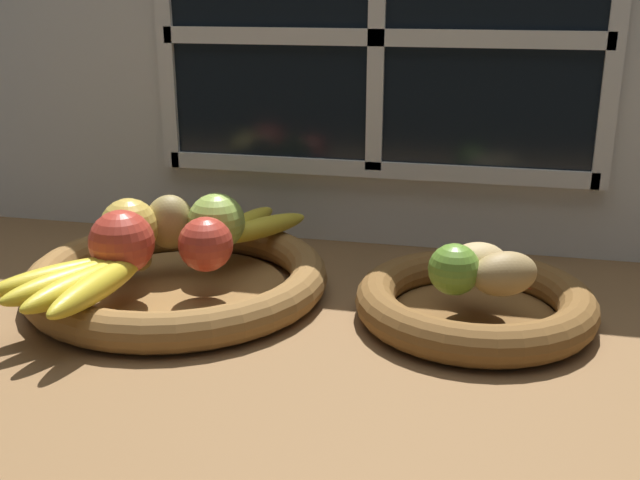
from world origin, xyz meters
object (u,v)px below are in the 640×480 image
at_px(apple_red_front, 122,242).
at_px(potato_large, 477,264).
at_px(banana_bunch_back, 241,225).
at_px(pear_brown, 170,222).
at_px(potato_small, 505,275).
at_px(apple_red_right, 205,245).
at_px(chili_pepper, 486,276).
at_px(fruit_bowl_left, 178,278).
at_px(fruit_bowl_right, 475,303).
at_px(apple_golden_left, 129,227).
at_px(apple_green_back, 216,222).
at_px(banana_bunch_front, 83,280).
at_px(lime_near, 454,269).

relative_size(apple_red_front, potato_large, 1.09).
bearing_deg(apple_red_front, banana_bunch_back, 62.11).
xyz_separation_m(pear_brown, potato_small, (0.43, -0.07, -0.01)).
bearing_deg(apple_red_front, apple_red_right, 17.86).
distance_m(pear_brown, chili_pepper, 0.41).
relative_size(fruit_bowl_left, chili_pepper, 3.16).
distance_m(fruit_bowl_right, pear_brown, 0.41).
bearing_deg(apple_golden_left, potato_small, -4.30).
height_order(apple_golden_left, potato_small, apple_golden_left).
xyz_separation_m(apple_green_back, potato_large, (0.34, -0.05, -0.01)).
relative_size(pear_brown, chili_pepper, 0.60).
bearing_deg(fruit_bowl_left, banana_bunch_back, 66.64).
relative_size(banana_bunch_front, potato_small, 2.47).
bearing_deg(banana_bunch_back, fruit_bowl_left, -113.36).
distance_m(fruit_bowl_right, potato_small, 0.07).
xyz_separation_m(apple_green_back, potato_small, (0.37, -0.08, -0.01)).
bearing_deg(lime_near, pear_brown, 168.35).
xyz_separation_m(fruit_bowl_left, apple_green_back, (0.04, 0.05, 0.06)).
xyz_separation_m(apple_red_right, banana_bunch_front, (-0.11, -0.10, -0.02)).
xyz_separation_m(apple_red_right, lime_near, (0.30, -0.01, -0.00)).
relative_size(apple_red_front, chili_pepper, 0.65).
bearing_deg(potato_small, apple_green_back, 167.64).
distance_m(apple_red_right, lime_near, 0.30).
bearing_deg(fruit_bowl_right, apple_red_right, -174.79).
xyz_separation_m(apple_golden_left, banana_bunch_front, (0.01, -0.13, -0.02)).
relative_size(pear_brown, banana_bunch_back, 0.42).
height_order(apple_green_back, chili_pepper, apple_green_back).
relative_size(fruit_bowl_left, potato_large, 5.32).
relative_size(apple_red_right, banana_bunch_back, 0.39).
bearing_deg(fruit_bowl_right, apple_green_back, 171.56).
relative_size(fruit_bowl_right, lime_near, 4.81).
height_order(fruit_bowl_left, pear_brown, pear_brown).
bearing_deg(fruit_bowl_right, chili_pepper, 24.69).
height_order(pear_brown, lime_near, pear_brown).
relative_size(potato_large, chili_pepper, 0.59).
xyz_separation_m(apple_golden_left, potato_large, (0.44, -0.00, -0.01)).
distance_m(fruit_bowl_left, pear_brown, 0.08).
relative_size(fruit_bowl_left, apple_red_right, 5.73).
relative_size(apple_green_back, potato_large, 1.04).
bearing_deg(apple_golden_left, banana_bunch_back, 43.58).
height_order(apple_red_front, banana_bunch_front, apple_red_front).
distance_m(apple_golden_left, chili_pepper, 0.45).
xyz_separation_m(apple_red_right, potato_large, (0.32, 0.03, -0.01)).
distance_m(pear_brown, banana_bunch_back, 0.11).
bearing_deg(potato_small, banana_bunch_front, -168.07).
bearing_deg(fruit_bowl_right, banana_bunch_back, 160.80).
distance_m(banana_bunch_front, lime_near, 0.42).
bearing_deg(potato_large, chili_pepper, 24.69).
xyz_separation_m(fruit_bowl_right, banana_bunch_front, (-0.43, -0.13, 0.04)).
bearing_deg(fruit_bowl_left, banana_bunch_front, -114.12).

